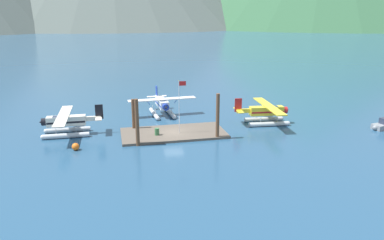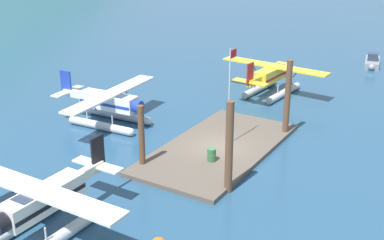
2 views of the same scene
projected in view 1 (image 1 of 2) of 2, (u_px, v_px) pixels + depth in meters
The scene contains 11 objects.
ground_plane at pixel (174, 134), 47.20m from camera, with size 1200.00×1200.00×0.00m, color navy.
dock_platform at pixel (174, 133), 47.16m from camera, with size 13.45×6.76×0.30m, color brown.
piling_near_left at pixel (137, 123), 42.27m from camera, with size 0.46×0.46×5.67m, color brown.
piling_near_right at pixel (218, 117), 44.66m from camera, with size 0.44×0.44×5.79m, color brown.
piling_far_left at pixel (133, 115), 48.30m from camera, with size 0.41×0.41×4.29m, color brown.
flagpole at pixel (180, 101), 45.74m from camera, with size 0.95×0.10×6.89m.
fuel_drum at pixel (157, 132), 45.83m from camera, with size 0.62×0.62×0.88m.
mooring_buoy at pixel (76, 147), 41.49m from camera, with size 0.84×0.84×0.84m, color orange.
seaplane_white_bow_centre at pixel (162, 105), 55.79m from camera, with size 10.47×7.97×3.84m.
seaplane_cream_port_fwd at pixel (66, 123), 46.43m from camera, with size 7.98×10.41×3.84m.
seaplane_yellow_stbd_fwd at pixel (267, 113), 51.34m from camera, with size 7.97×10.48×3.84m.
Camera 1 is at (-7.54, -44.27, 14.86)m, focal length 33.85 mm.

